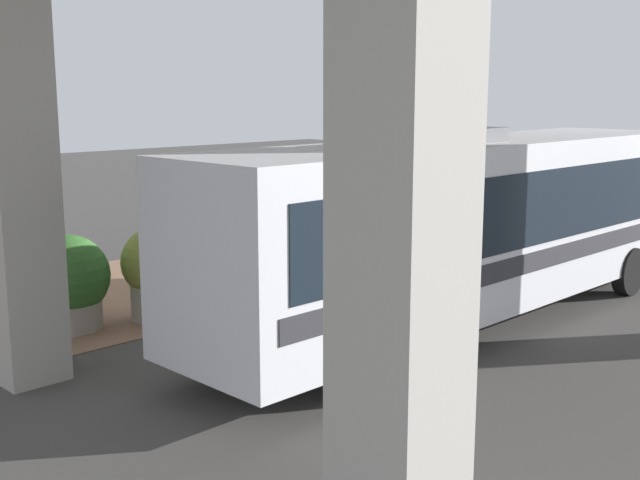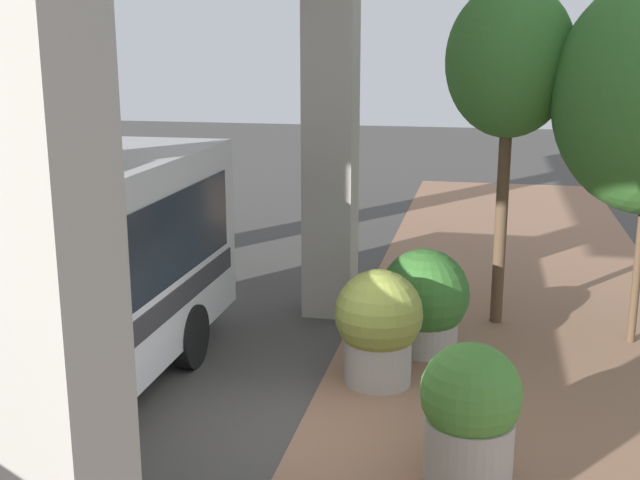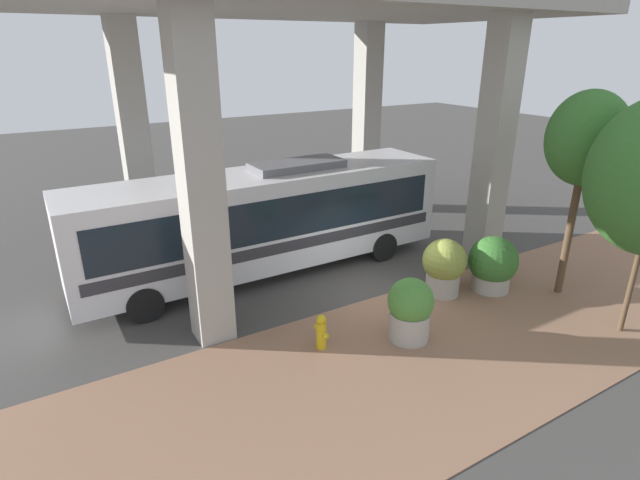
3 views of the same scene
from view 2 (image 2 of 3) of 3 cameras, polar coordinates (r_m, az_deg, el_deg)
The scene contains 6 objects.
ground_plane at distance 10.69m, azimuth -1.75°, elevation -13.58°, with size 80.00×80.00×0.00m, color #474442.
sidewalk_strip at distance 10.47m, azimuth 14.98°, elevation -14.64°, with size 6.00×40.00×0.02m.
planter_front at distance 13.15m, azimuth 7.40°, elevation -4.34°, with size 1.46×1.46×1.71m.
planter_middle at distance 11.80m, azimuth 4.17°, elevation -6.07°, with size 1.29×1.29×1.74m.
planter_back at distance 9.45m, azimuth 10.60°, elevation -11.96°, with size 1.15×1.15×1.66m.
street_tree_near at distance 14.13m, azimuth 13.34°, elevation 12.16°, with size 2.16×2.16×5.94m.
Camera 2 is at (-2.25, 9.22, 4.91)m, focal length 45.00 mm.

